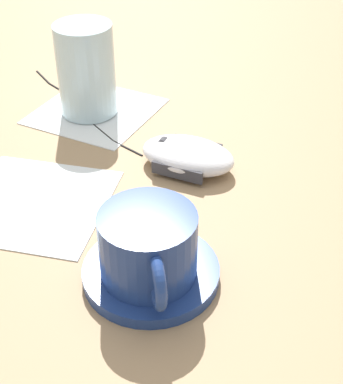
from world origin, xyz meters
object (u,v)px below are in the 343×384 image
object	(u,v)px
saucer	(151,272)
coffee_cup	(148,247)
computer_mouse	(188,155)
drinking_glass	(86,70)

from	to	relation	value
saucer	coffee_cup	size ratio (longest dim) A/B	1.26
coffee_cup	computer_mouse	world-z (taller)	coffee_cup
saucer	coffee_cup	bearing A→B (deg)	-157.06
coffee_cup	computer_mouse	distance (m)	0.19
coffee_cup	computer_mouse	size ratio (longest dim) A/B	0.83
saucer	coffee_cup	distance (m)	0.04
coffee_cup	drinking_glass	world-z (taller)	drinking_glass
saucer	computer_mouse	world-z (taller)	computer_mouse
saucer	drinking_glass	world-z (taller)	drinking_glass
saucer	drinking_glass	size ratio (longest dim) A/B	1.06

